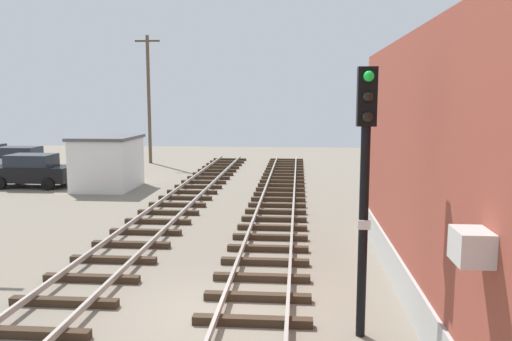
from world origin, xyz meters
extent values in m
plane|color=slate|center=(0.00, 0.00, 0.00)|extent=(80.00, 80.00, 0.00)
cube|color=#38281C|center=(0.68, -0.66, 0.09)|extent=(2.50, 0.24, 0.18)
cube|color=#38281C|center=(0.68, 0.66, 0.09)|extent=(2.50, 0.24, 0.18)
cube|color=#38281C|center=(0.68, 1.98, 0.09)|extent=(2.50, 0.24, 0.18)
cube|color=#38281C|center=(0.68, 3.31, 0.09)|extent=(2.50, 0.24, 0.18)
cube|color=#38281C|center=(0.68, 4.63, 0.09)|extent=(2.50, 0.24, 0.18)
cube|color=#38281C|center=(0.68, 5.95, 0.09)|extent=(2.50, 0.24, 0.18)
cube|color=#38281C|center=(0.68, 7.27, 0.09)|extent=(2.50, 0.24, 0.18)
cube|color=#38281C|center=(0.68, 8.60, 0.09)|extent=(2.50, 0.24, 0.18)
cube|color=#38281C|center=(0.68, 9.92, 0.09)|extent=(2.50, 0.24, 0.18)
cube|color=#38281C|center=(0.68, 11.24, 0.09)|extent=(2.50, 0.24, 0.18)
cube|color=#38281C|center=(0.68, 12.56, 0.09)|extent=(2.50, 0.24, 0.18)
cube|color=#38281C|center=(0.68, 13.89, 0.09)|extent=(2.50, 0.24, 0.18)
cube|color=#38281C|center=(0.68, 15.21, 0.09)|extent=(2.50, 0.24, 0.18)
cube|color=#38281C|center=(0.68, 16.53, 0.09)|extent=(2.50, 0.24, 0.18)
cube|color=#38281C|center=(0.68, 17.85, 0.09)|extent=(2.50, 0.24, 0.18)
cube|color=#38281C|center=(0.68, 19.18, 0.09)|extent=(2.50, 0.24, 0.18)
cube|color=#38281C|center=(0.68, 20.50, 0.09)|extent=(2.50, 0.24, 0.18)
cube|color=#38281C|center=(0.68, 21.82, 0.09)|extent=(2.50, 0.24, 0.18)
cube|color=#38281C|center=(0.68, 23.14, 0.09)|extent=(2.50, 0.24, 0.18)
cube|color=#38281C|center=(0.68, 24.47, 0.09)|extent=(2.50, 0.24, 0.18)
cube|color=#38281C|center=(0.68, 25.79, 0.09)|extent=(2.50, 0.24, 0.18)
cube|color=#38281C|center=(0.68, 27.11, 0.09)|extent=(2.50, 0.24, 0.18)
cube|color=#38281C|center=(0.68, 28.44, 0.09)|extent=(2.50, 0.24, 0.18)
cube|color=#9E9389|center=(-0.04, 0.00, 0.25)|extent=(0.08, 58.19, 0.14)
cube|color=#9E9389|center=(1.40, 0.00, 0.25)|extent=(0.08, 58.19, 0.14)
cube|color=#38281C|center=(-3.66, -1.57, 0.09)|extent=(2.50, 0.24, 0.18)
cube|color=#38281C|center=(-3.66, 0.00, 0.09)|extent=(2.50, 0.24, 0.18)
cube|color=#38281C|center=(-3.66, 1.57, 0.09)|extent=(2.50, 0.24, 0.18)
cube|color=#38281C|center=(-3.66, 3.15, 0.09)|extent=(2.50, 0.24, 0.18)
cube|color=#38281C|center=(-3.66, 4.72, 0.09)|extent=(2.50, 0.24, 0.18)
cube|color=#38281C|center=(-3.66, 6.29, 0.09)|extent=(2.50, 0.24, 0.18)
cube|color=#38281C|center=(-3.66, 7.86, 0.09)|extent=(2.50, 0.24, 0.18)
cube|color=#38281C|center=(-3.66, 9.44, 0.09)|extent=(2.50, 0.24, 0.18)
cube|color=#38281C|center=(-3.66, 11.01, 0.09)|extent=(2.50, 0.24, 0.18)
cube|color=#38281C|center=(-3.66, 12.58, 0.09)|extent=(2.50, 0.24, 0.18)
cube|color=#38281C|center=(-3.66, 14.16, 0.09)|extent=(2.50, 0.24, 0.18)
cube|color=#38281C|center=(-3.66, 15.73, 0.09)|extent=(2.50, 0.24, 0.18)
cube|color=#38281C|center=(-3.66, 17.30, 0.09)|extent=(2.50, 0.24, 0.18)
cube|color=#38281C|center=(-3.66, 18.87, 0.09)|extent=(2.50, 0.24, 0.18)
cube|color=#38281C|center=(-3.66, 20.45, 0.09)|extent=(2.50, 0.24, 0.18)
cube|color=#38281C|center=(-3.66, 22.02, 0.09)|extent=(2.50, 0.24, 0.18)
cube|color=#38281C|center=(-3.66, 23.59, 0.09)|extent=(2.50, 0.24, 0.18)
cube|color=#38281C|center=(-3.66, 25.16, 0.09)|extent=(2.50, 0.24, 0.18)
cube|color=#38281C|center=(-3.66, 26.74, 0.09)|extent=(2.50, 0.24, 0.18)
cube|color=#38281C|center=(-3.66, 28.31, 0.09)|extent=(2.50, 0.24, 0.18)
cube|color=#9E9389|center=(-4.38, 0.00, 0.25)|extent=(0.08, 58.19, 0.14)
cube|color=#9E9389|center=(-2.94, 0.00, 0.25)|extent=(0.08, 58.19, 0.14)
cylinder|color=black|center=(2.85, -0.95, 2.07)|extent=(0.18, 0.18, 4.14)
cube|color=black|center=(2.85, -0.95, 4.69)|extent=(0.36, 0.24, 1.10)
sphere|color=#19E53F|center=(2.85, -1.13, 5.06)|extent=(0.20, 0.20, 0.20)
sphere|color=black|center=(2.85, -1.13, 4.69)|extent=(0.20, 0.20, 0.20)
sphere|color=black|center=(2.85, -1.13, 4.33)|extent=(0.20, 0.20, 0.20)
cube|color=white|center=(2.85, -1.09, 2.28)|extent=(0.24, 0.03, 0.18)
cube|color=#B2B2AD|center=(4.02, -1.29, 0.45)|extent=(0.08, 18.94, 0.90)
cube|color=silver|center=(3.83, -4.13, 2.76)|extent=(0.44, 0.60, 0.44)
cube|color=silver|center=(-8.39, 15.37, 1.30)|extent=(2.80, 3.60, 2.60)
cube|color=#4C4C51|center=(-8.39, 15.37, 2.68)|extent=(3.00, 3.80, 0.16)
cube|color=brown|center=(-9.81, 15.37, 1.00)|extent=(0.06, 0.90, 2.00)
cube|color=black|center=(-12.57, 15.43, 0.72)|extent=(4.20, 1.80, 0.80)
cube|color=#1E232D|center=(-12.57, 15.43, 1.44)|extent=(2.31, 1.66, 0.64)
cylinder|color=black|center=(-11.27, 16.33, 0.32)|extent=(0.64, 0.24, 0.64)
cylinder|color=black|center=(-11.27, 14.53, 0.32)|extent=(0.64, 0.24, 0.64)
cylinder|color=black|center=(-13.87, 16.33, 0.32)|extent=(0.64, 0.24, 0.64)
cylinder|color=black|center=(-13.87, 14.53, 0.32)|extent=(0.64, 0.24, 0.64)
cube|color=#B7B7BC|center=(-15.62, 19.65, 0.72)|extent=(4.20, 1.80, 0.80)
cube|color=#1E232D|center=(-15.62, 19.65, 1.44)|extent=(2.31, 1.66, 0.64)
cylinder|color=black|center=(-14.32, 20.55, 0.32)|extent=(0.64, 0.24, 0.64)
cylinder|color=black|center=(-14.32, 18.75, 0.32)|extent=(0.64, 0.24, 0.64)
cylinder|color=black|center=(-16.92, 20.55, 0.32)|extent=(0.64, 0.24, 0.64)
cylinder|color=black|center=(-17.60, 22.08, 0.32)|extent=(0.64, 0.24, 0.64)
cylinder|color=brown|center=(-9.32, 26.40, 4.61)|extent=(0.24, 0.24, 9.21)
cube|color=#4C3D2D|center=(-9.32, 26.40, 8.81)|extent=(1.80, 0.12, 0.12)
camera|label=1|loc=(1.60, -10.80, 4.64)|focal=36.33mm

